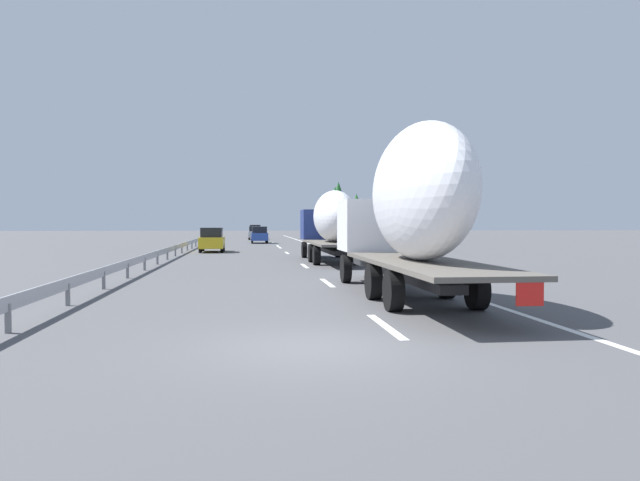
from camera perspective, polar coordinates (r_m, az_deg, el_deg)
The scene contains 23 objects.
ground_plane at distance 50.72m, azimuth -5.61°, elevation -0.88°, with size 260.00×260.00×0.00m, color #4C4C4F.
lane_stripe_0 at distance 13.19m, azimuth 6.25°, elevation -8.08°, with size 3.20×0.20×0.01m, color white.
lane_stripe_1 at distance 22.49m, azimuth 0.69°, elevation -4.03°, with size 3.20×0.20×0.01m, color white.
lane_stripe_2 at distance 31.34m, azimuth -1.48°, elevation -2.43°, with size 3.20×0.20×0.01m, color white.
lane_stripe_3 at distance 45.13m, azimuth -3.16°, elevation -1.18°, with size 3.20×0.20×0.01m, color white.
lane_stripe_4 at distance 54.86m, azimuth -3.83°, elevation -0.68°, with size 3.20×0.20×0.01m, color white.
lane_stripe_5 at distance 58.71m, azimuth -4.03°, elevation -0.53°, with size 3.20×0.20×0.01m, color white.
lane_stripe_6 at distance 69.46m, azimuth -4.49°, elevation -0.19°, with size 3.20×0.20×0.01m, color white.
edge_line_right at distance 56.10m, azimuth -0.11°, elevation -0.62°, with size 110.00×0.20×0.01m, color white.
truck_lead at distance 34.39m, azimuth 1.04°, elevation 1.80°, with size 12.69×2.55×4.04m.
truck_trailing at distance 17.87m, azimuth 8.57°, elevation 3.31°, with size 13.73×2.55×5.00m.
car_yellow_coupe at distance 47.22m, azimuth -10.22°, elevation 0.07°, with size 4.39×1.83×1.89m.
car_red_compact at distance 91.34m, azimuth -6.19°, elevation 0.86°, with size 4.43×1.80×1.99m.
car_blue_sedan at distance 67.48m, azimuth -5.78°, elevation 0.55°, with size 4.65×1.84×1.87m.
car_silver_hatch at distance 81.98m, azimuth -6.22°, elevation 0.73°, with size 4.77×1.72×1.81m.
road_sign at distance 50.21m, azimuth 2.08°, elevation 1.73°, with size 0.10×0.90×3.33m.
tree_0 at distance 48.38m, azimuth 7.45°, elevation 2.97°, with size 2.98×2.98×5.18m.
tree_1 at distance 91.53m, azimuth 0.03°, elevation 2.71°, with size 3.14×3.14×6.42m.
tree_2 at distance 69.27m, azimuth 3.48°, elevation 2.73°, with size 3.32×3.32×5.63m.
tree_3 at distance 72.19m, azimuth 1.77°, elevation 3.49°, with size 3.63×3.63×7.23m.
tree_4 at distance 87.91m, azimuth 1.43°, elevation 3.26°, with size 3.85×3.85×7.62m.
tree_5 at distance 51.42m, azimuth 7.50°, elevation 3.32°, with size 3.19×3.19×5.98m.
guardrail_median at distance 53.90m, azimuth -12.08°, elevation -0.14°, with size 94.00×0.10×0.76m.
Camera 1 is at (-10.66, 1.17, 2.23)m, focal length 33.68 mm.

